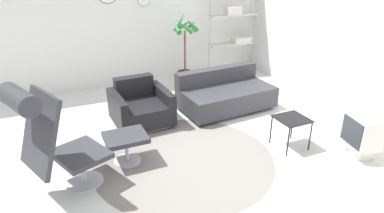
{
  "coord_description": "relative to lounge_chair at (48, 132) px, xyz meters",
  "views": [
    {
      "loc": [
        -1.69,
        -3.81,
        2.48
      ],
      "look_at": [
        0.09,
        0.15,
        0.55
      ],
      "focal_mm": 32.0,
      "sensor_mm": 36.0,
      "label": 1
    }
  ],
  "objects": [
    {
      "name": "potted_plant",
      "position": [
        2.67,
        2.62,
        -0.23
      ],
      "size": [
        0.54,
        0.52,
        1.48
      ],
      "color": "brown",
      "rests_on": "ground_plane"
    },
    {
      "name": "shelf_unit",
      "position": [
        3.98,
        2.95,
        0.25
      ],
      "size": [
        1.06,
        0.28,
        1.66
      ],
      "color": "#BCBCC1",
      "rests_on": "ground_plane"
    },
    {
      "name": "side_table",
      "position": [
        3.05,
        -0.21,
        -0.41
      ],
      "size": [
        0.42,
        0.42,
        0.44
      ],
      "color": "black",
      "rests_on": "ground_plane"
    },
    {
      "name": "ottoman",
      "position": [
        0.87,
        0.35,
        -0.5
      ],
      "size": [
        0.53,
        0.45,
        0.39
      ],
      "color": "#BCBCC1",
      "rests_on": "ground_plane"
    },
    {
      "name": "couch_low",
      "position": [
        2.87,
        1.32,
        -0.55
      ],
      "size": [
        1.63,
        0.97,
        0.66
      ],
      "rotation": [
        0.0,
        0.0,
        3.21
      ],
      "color": "black",
      "rests_on": "ground_plane"
    },
    {
      "name": "wall_right",
      "position": [
        4.7,
        0.33,
        0.6
      ],
      "size": [
        0.06,
        12.0,
        2.8
      ],
      "color": "silver",
      "rests_on": "ground_plane"
    },
    {
      "name": "crt_television",
      "position": [
        3.79,
        -0.8,
        -0.48
      ],
      "size": [
        0.52,
        0.53,
        0.58
      ],
      "rotation": [
        0.0,
        0.0,
        1.35
      ],
      "color": "beige",
      "rests_on": "ground_plane"
    },
    {
      "name": "lounge_chair",
      "position": [
        0.0,
        0.0,
        0.0
      ],
      "size": [
        1.04,
        0.87,
        1.34
      ],
      "rotation": [
        0.0,
        0.0,
        -1.19
      ],
      "color": "#BCBCC1",
      "rests_on": "ground_plane"
    },
    {
      "name": "ground_plane",
      "position": [
        1.77,
        0.33,
        -0.8
      ],
      "size": [
        12.0,
        12.0,
        0.0
      ],
      "primitive_type": "plane",
      "color": "silver"
    },
    {
      "name": "armchair_red",
      "position": [
        1.36,
        1.37,
        -0.54
      ],
      "size": [
        0.9,
        0.87,
        0.7
      ],
      "rotation": [
        0.0,
        0.0,
        3.18
      ],
      "color": "silver",
      "rests_on": "ground_plane"
    },
    {
      "name": "wall_back",
      "position": [
        1.77,
        3.27,
        0.6
      ],
      "size": [
        12.0,
        0.09,
        2.8
      ],
      "color": "silver",
      "rests_on": "ground_plane"
    },
    {
      "name": "round_rug",
      "position": [
        1.56,
        0.09,
        -0.8
      ],
      "size": [
        2.39,
        2.39,
        0.01
      ],
      "color": "slate",
      "rests_on": "ground_plane"
    }
  ]
}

